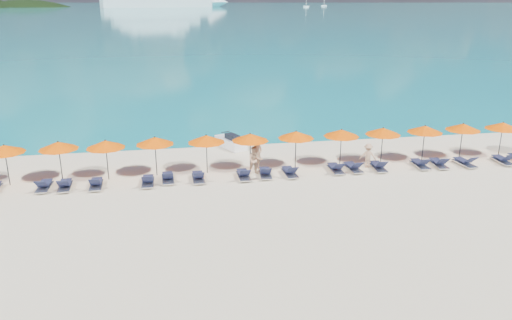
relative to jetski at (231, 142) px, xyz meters
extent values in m
plane|color=beige|center=(0.56, -9.51, -0.39)|extent=(1400.00, 1400.00, 0.00)
cube|color=#1FA9B2|center=(0.56, 650.49, -0.38)|extent=(1600.00, 1300.00, 0.01)
ellipsoid|color=black|center=(-149.44, 550.49, -35.39)|extent=(162.00, 126.00, 85.50)
cube|color=white|center=(-11.51, 504.90, 4.62)|extent=(111.33, 49.95, 10.01)
cone|color=white|center=(51.94, 523.33, 4.62)|extent=(27.29, 27.29, 22.02)
cube|color=white|center=(141.76, 497.74, 0.38)|extent=(5.79, 1.93, 1.54)
cylinder|color=white|center=(141.76, 497.74, 5.40)|extent=(0.35, 0.35, 9.66)
cube|color=white|center=(175.39, 543.32, 0.42)|extent=(6.06, 2.02, 1.61)
cylinder|color=white|center=(175.39, 543.32, 5.67)|extent=(0.36, 0.36, 10.09)
cube|color=white|center=(-0.01, 0.03, -0.06)|extent=(1.97, 2.83, 0.61)
cube|color=black|center=(0.08, -0.18, 0.38)|extent=(0.95, 1.23, 0.39)
cylinder|color=black|center=(-0.27, 0.63, 0.55)|extent=(0.58, 0.30, 0.07)
imported|color=tan|center=(0.97, -4.64, 0.56)|extent=(0.82, 0.81, 1.91)
imported|color=tan|center=(0.68, -5.43, 0.43)|extent=(0.82, 0.51, 1.63)
imported|color=tan|center=(7.42, -5.37, 0.33)|extent=(1.02, 0.72, 1.44)
cylinder|color=black|center=(-12.50, -4.90, 0.71)|extent=(0.05, 0.05, 2.20)
cone|color=#F55400|center=(-12.50, -4.90, 1.63)|extent=(2.10, 2.10, 0.42)
sphere|color=black|center=(-12.50, -4.90, 1.85)|extent=(0.08, 0.08, 0.08)
cylinder|color=black|center=(-9.85, -4.71, 0.71)|extent=(0.05, 0.05, 2.20)
cone|color=#F55400|center=(-9.85, -4.71, 1.63)|extent=(2.10, 2.10, 0.42)
sphere|color=black|center=(-9.85, -4.71, 1.85)|extent=(0.08, 0.08, 0.08)
cylinder|color=black|center=(-7.39, -4.89, 0.71)|extent=(0.05, 0.05, 2.20)
cone|color=#F55400|center=(-7.39, -4.89, 1.63)|extent=(2.10, 2.10, 0.42)
sphere|color=black|center=(-7.39, -4.89, 1.85)|extent=(0.08, 0.08, 0.08)
cylinder|color=black|center=(-4.79, -4.64, 0.71)|extent=(0.05, 0.05, 2.20)
cone|color=#F55400|center=(-4.79, -4.64, 1.63)|extent=(2.10, 2.10, 0.42)
sphere|color=black|center=(-4.79, -4.64, 1.85)|extent=(0.08, 0.08, 0.08)
cylinder|color=black|center=(-1.96, -4.74, 0.71)|extent=(0.05, 0.05, 2.20)
cone|color=#F55400|center=(-1.96, -4.74, 1.63)|extent=(2.10, 2.10, 0.42)
sphere|color=black|center=(-1.96, -4.74, 1.85)|extent=(0.08, 0.08, 0.08)
cylinder|color=black|center=(0.52, -4.83, 0.71)|extent=(0.05, 0.05, 2.20)
cone|color=#F55400|center=(0.52, -4.83, 1.63)|extent=(2.10, 2.10, 0.42)
sphere|color=black|center=(0.52, -4.83, 1.85)|extent=(0.08, 0.08, 0.08)
cylinder|color=black|center=(3.21, -4.75, 0.71)|extent=(0.05, 0.05, 2.20)
cone|color=#F55400|center=(3.21, -4.75, 1.63)|extent=(2.10, 2.10, 0.42)
sphere|color=black|center=(3.21, -4.75, 1.85)|extent=(0.08, 0.08, 0.08)
cylinder|color=black|center=(5.92, -4.82, 0.71)|extent=(0.05, 0.05, 2.20)
cone|color=#F55400|center=(5.92, -4.82, 1.63)|extent=(2.10, 2.10, 0.42)
sphere|color=black|center=(5.92, -4.82, 1.85)|extent=(0.08, 0.08, 0.08)
cylinder|color=black|center=(8.47, -4.87, 0.71)|extent=(0.05, 0.05, 2.20)
cone|color=#F55400|center=(8.47, -4.87, 1.63)|extent=(2.10, 2.10, 0.42)
sphere|color=black|center=(8.47, -4.87, 1.85)|extent=(0.08, 0.08, 0.08)
cylinder|color=black|center=(11.17, -4.81, 0.71)|extent=(0.05, 0.05, 2.20)
cone|color=#F55400|center=(11.17, -4.81, 1.63)|extent=(2.10, 2.10, 0.42)
sphere|color=black|center=(11.17, -4.81, 1.85)|extent=(0.08, 0.08, 0.08)
cylinder|color=black|center=(13.72, -4.73, 0.71)|extent=(0.05, 0.05, 2.20)
cone|color=#F55400|center=(13.72, -4.73, 1.63)|extent=(2.10, 2.10, 0.42)
sphere|color=black|center=(13.72, -4.73, 1.85)|extent=(0.08, 0.08, 0.08)
cylinder|color=black|center=(16.31, -4.87, 0.71)|extent=(0.05, 0.05, 2.20)
cone|color=#F55400|center=(16.31, -4.87, 1.63)|extent=(2.10, 2.10, 0.42)
sphere|color=black|center=(16.31, -4.87, 1.85)|extent=(0.08, 0.08, 0.08)
cube|color=silver|center=(-10.53, -5.92, -0.25)|extent=(0.64, 1.71, 0.06)
cube|color=#1C2040|center=(-10.53, -5.67, -0.09)|extent=(0.56, 1.11, 0.04)
cube|color=#1C2040|center=(-10.53, -6.47, 0.16)|extent=(0.55, 0.54, 0.43)
cube|color=silver|center=(-9.49, -6.03, -0.25)|extent=(0.72, 1.73, 0.06)
cube|color=#1C2040|center=(-9.50, -5.78, -0.09)|extent=(0.61, 1.13, 0.04)
cube|color=#1C2040|center=(-9.45, -6.58, 0.16)|extent=(0.58, 0.57, 0.43)
cube|color=silver|center=(-7.90, -6.10, -0.25)|extent=(0.69, 1.73, 0.06)
cube|color=#1C2040|center=(-7.91, -5.85, -0.09)|extent=(0.60, 1.12, 0.04)
cube|color=#1C2040|center=(-7.88, -6.65, 0.16)|extent=(0.57, 0.56, 0.43)
cube|color=silver|center=(-5.23, -6.13, -0.25)|extent=(0.63, 1.70, 0.06)
cube|color=#1C2040|center=(-5.23, -5.88, -0.09)|extent=(0.55, 1.10, 0.04)
cube|color=#1C2040|center=(-5.24, -6.68, 0.16)|extent=(0.55, 0.54, 0.43)
cube|color=silver|center=(-4.18, -5.81, -0.25)|extent=(0.67, 1.72, 0.06)
cube|color=#1C2040|center=(-4.19, -5.56, -0.09)|extent=(0.58, 1.12, 0.04)
cube|color=#1C2040|center=(-4.16, -6.36, 0.16)|extent=(0.57, 0.55, 0.43)
cube|color=silver|center=(-2.55, -5.99, -0.25)|extent=(0.65, 1.71, 0.06)
cube|color=#1C2040|center=(-2.55, -5.74, -0.09)|extent=(0.57, 1.11, 0.04)
cube|color=#1C2040|center=(-2.54, -6.54, 0.16)|extent=(0.56, 0.54, 0.43)
cube|color=silver|center=(-0.05, -6.02, -0.25)|extent=(0.64, 1.71, 0.06)
cube|color=#1C2040|center=(-0.06, -5.77, -0.09)|extent=(0.56, 1.11, 0.04)
cube|color=#1C2040|center=(-0.04, -6.57, 0.16)|extent=(0.56, 0.54, 0.43)
cube|color=silver|center=(1.18, -5.93, -0.25)|extent=(0.77, 1.75, 0.06)
cube|color=#1C2040|center=(1.21, -5.68, -0.09)|extent=(0.65, 1.15, 0.04)
cube|color=#1C2040|center=(1.13, -6.48, 0.16)|extent=(0.60, 0.59, 0.43)
cube|color=silver|center=(2.57, -6.03, -0.25)|extent=(0.68, 1.72, 0.06)
cube|color=#1C2040|center=(2.56, -5.78, -0.09)|extent=(0.59, 1.12, 0.04)
cube|color=#1C2040|center=(2.59, -6.58, 0.16)|extent=(0.57, 0.55, 0.43)
cube|color=silver|center=(5.31, -5.86, -0.25)|extent=(0.64, 1.71, 0.06)
cube|color=#1C2040|center=(5.32, -5.61, -0.09)|extent=(0.56, 1.11, 0.04)
cube|color=#1C2040|center=(5.31, -6.41, 0.16)|extent=(0.56, 0.54, 0.43)
cube|color=silver|center=(6.37, -5.86, -0.25)|extent=(0.73, 1.74, 0.06)
cube|color=#1C2040|center=(6.36, -5.61, -0.09)|extent=(0.62, 1.13, 0.04)
cube|color=#1C2040|center=(6.41, -6.41, 0.16)|extent=(0.58, 0.57, 0.43)
cube|color=silver|center=(7.87, -5.94, -0.25)|extent=(0.75, 1.74, 0.06)
cube|color=#1C2040|center=(7.89, -5.69, -0.09)|extent=(0.64, 1.14, 0.04)
cube|color=#1C2040|center=(7.82, -6.49, 0.16)|extent=(0.59, 0.58, 0.43)
cube|color=silver|center=(10.47, -5.94, -0.25)|extent=(0.67, 1.72, 0.06)
cube|color=#1C2040|center=(10.48, -5.69, -0.09)|extent=(0.58, 1.12, 0.04)
cube|color=#1C2040|center=(10.46, -6.49, 0.16)|extent=(0.57, 0.55, 0.43)
cube|color=silver|center=(11.61, -6.02, -0.25)|extent=(0.77, 1.75, 0.06)
cube|color=#1C2040|center=(11.64, -5.77, -0.09)|extent=(0.64, 1.14, 0.04)
cube|color=#1C2040|center=(11.57, -6.57, 0.16)|extent=(0.60, 0.58, 0.43)
cube|color=silver|center=(13.23, -6.11, -0.25)|extent=(0.76, 1.75, 0.06)
cube|color=#1C2040|center=(13.21, -5.86, -0.09)|extent=(0.64, 1.14, 0.04)
cube|color=#1C2040|center=(13.28, -6.66, 0.16)|extent=(0.59, 0.58, 0.43)
cube|color=silver|center=(15.74, -6.10, -0.25)|extent=(0.69, 1.72, 0.06)
cube|color=#1C2040|center=(15.75, -5.85, -0.09)|extent=(0.59, 1.12, 0.04)
cube|color=#1C2040|center=(15.72, -6.65, 0.16)|extent=(0.57, 0.56, 0.43)
camera|label=1|loc=(-3.82, -31.67, 9.14)|focal=35.00mm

